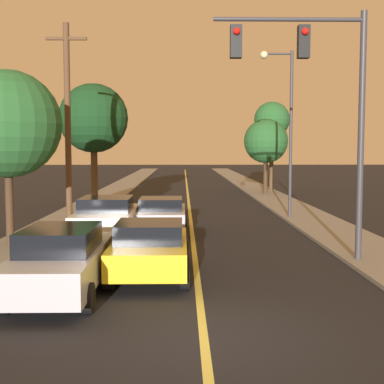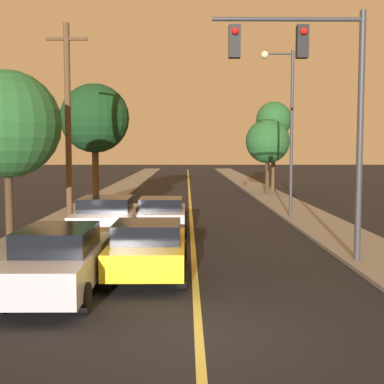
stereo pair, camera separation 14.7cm
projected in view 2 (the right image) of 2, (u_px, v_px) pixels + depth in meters
ground_plane at (199, 337)px, 9.35m from camera, size 200.00×200.00×0.00m
road_surface at (189, 187)px, 45.23m from camera, size 8.57×80.00×0.01m
sidewalk_left at (124, 187)px, 45.17m from camera, size 2.50×80.00×0.12m
sidewalk_right at (254, 187)px, 45.28m from camera, size 2.50×80.00×0.12m
car_near_lane_front at (148, 248)px, 13.61m from camera, size 1.99×4.10×1.45m
car_near_lane_second at (161, 214)px, 20.78m from camera, size 1.97×4.02×1.39m
car_outer_lane_front at (60, 260)px, 12.06m from camera, size 1.87×4.88×1.55m
car_outer_lane_second at (107, 217)px, 19.22m from camera, size 2.11×4.62×1.57m
traffic_signal_mast at (316, 85)px, 14.93m from camera, size 4.28×0.42×6.99m
streetlamp_right at (285, 113)px, 24.53m from camera, size 1.53×0.36×7.63m
utility_pole_left at (68, 123)px, 21.04m from camera, size 1.60×0.24×8.04m
tree_left_near at (7, 124)px, 17.18m from camera, size 3.47×3.47×5.69m
tree_left_far at (95, 119)px, 29.57m from camera, size 3.82×3.82×6.76m
tree_right_near at (274, 121)px, 39.76m from camera, size 2.66×2.66×6.65m
tree_right_far at (268, 141)px, 37.34m from camera, size 3.09×3.09×5.23m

